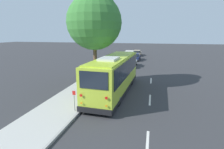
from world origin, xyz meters
The scene contains 13 objects.
ground_plane centered at (0.00, 0.00, 0.00)m, with size 160.00×160.00×0.00m, color #333335.
sidewalk_slab centered at (0.00, 3.17, 0.07)m, with size 80.00×3.19×0.15m, color #B2AFA8.
curb_strip centered at (0.00, 1.51, 0.07)m, with size 80.00×0.14×0.15m, color #9D9A94.
shuttle_bus centered at (1.14, 0.08, 1.84)m, with size 10.30×2.90×3.44m.
parked_sedan_white centered at (14.11, 0.29, 0.62)m, with size 4.50×1.79×1.33m.
parked_sedan_navy centered at (21.25, 0.21, 0.61)m, with size 4.41×1.88×1.31m.
parked_sedan_tan centered at (28.54, 0.50, 0.59)m, with size 4.69×1.83×1.28m.
street_tree centered at (2.63, 2.33, 6.62)m, with size 5.15×5.15×9.47m.
sign_post_near centered at (-3.50, 1.85, 0.87)m, with size 0.06×0.22×1.40m.
sign_post_far centered at (-1.51, 1.85, 0.91)m, with size 0.06×0.22×1.48m.
lane_stripe_behind centered at (-5.95, -3.11, 0.00)m, with size 2.40×0.14×0.01m, color silver.
lane_stripe_mid centered at (0.05, -3.11, 0.00)m, with size 2.40×0.14×0.01m, color silver.
lane_stripe_ahead centered at (6.05, -3.11, 0.00)m, with size 2.40×0.14×0.01m, color silver.
Camera 1 is at (-13.66, -3.12, 5.30)m, focal length 28.00 mm.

